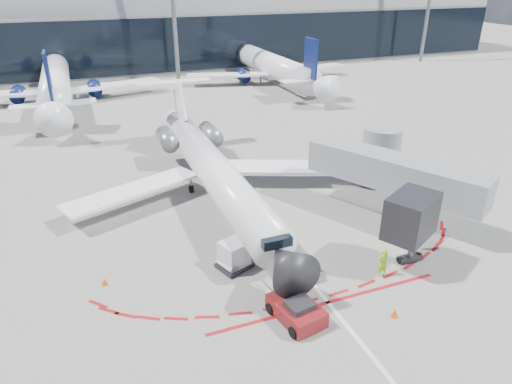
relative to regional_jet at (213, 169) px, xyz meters
name	(u,v)px	position (x,y,z in m)	size (l,w,h in m)	color
ground	(253,211)	(2.06, -3.52, -2.42)	(260.00, 260.00, 0.00)	slate
apron_centerline	(244,200)	(2.06, -1.52, -2.41)	(0.25, 40.00, 0.01)	silver
apron_stop_bar	(328,302)	(2.06, -15.02, -2.41)	(14.00, 0.25, 0.01)	maroon
terminal_building	(129,19)	(2.06, 61.45, 6.10)	(150.00, 24.15, 24.00)	#999C9F
jet_bridge	(389,171)	(11.86, -6.53, 0.59)	(10.03, 15.20, 4.90)	gray
light_mast_centre	(173,0)	(7.06, 44.48, 10.08)	(0.70, 0.70, 25.00)	slate
regional_jet	(213,169)	(0.00, 0.00, 0.00)	(23.43, 28.90, 7.24)	white
pushback_tug	(296,310)	(-0.14, -15.53, -1.86)	(2.53, 4.95, 1.26)	#5E110D
ramp_worker	(383,263)	(6.24, -14.00, -1.47)	(0.69, 0.45, 1.88)	#B1FF1A
uld_container	(234,255)	(-1.66, -10.01, -1.53)	(2.36, 2.19, 1.80)	black
safety_cone_left	(105,281)	(-9.24, -8.89, -2.17)	(0.35, 0.35, 0.49)	#EB4C04
safety_cone_right	(395,313)	(4.77, -17.31, -2.16)	(0.36, 0.36, 0.50)	#EB4C04
bg_airliner_1	(51,61)	(-11.73, 37.18, 3.10)	(34.08, 36.09, 11.03)	white
bg_airliner_2	(271,48)	(21.18, 38.31, 2.87)	(32.70, 34.62, 10.58)	white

